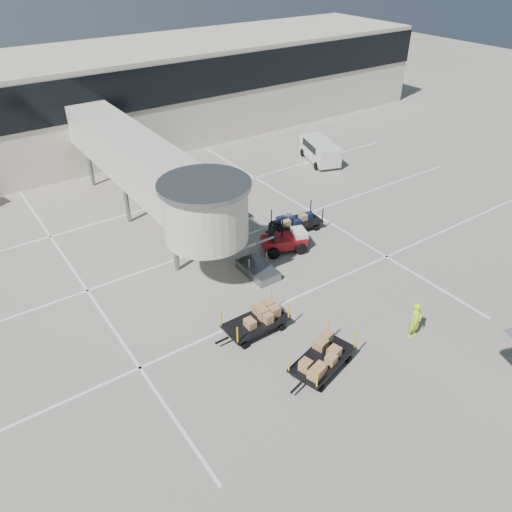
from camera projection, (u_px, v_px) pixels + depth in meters
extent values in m
plane|color=#A7A095|center=(335.00, 310.00, 25.85)|extent=(140.00, 140.00, 0.00)
cube|color=white|center=(310.00, 291.00, 27.22)|extent=(40.00, 0.15, 0.02)
cube|color=white|center=(240.00, 237.00, 32.03)|extent=(40.00, 0.15, 0.02)
cube|color=white|center=(188.00, 197.00, 36.84)|extent=(40.00, 0.15, 0.02)
cube|color=white|center=(303.00, 206.00, 35.59)|extent=(0.15, 30.00, 0.02)
cube|color=white|center=(81.00, 282.00, 27.94)|extent=(0.15, 30.00, 0.02)
cube|color=beige|center=(110.00, 99.00, 44.27)|extent=(64.00, 12.00, 8.00)
cube|color=black|center=(134.00, 91.00, 39.02)|extent=(64.00, 0.12, 3.20)
cube|color=beige|center=(135.00, 158.00, 31.89)|extent=(3.00, 18.00, 2.80)
cylinder|color=beige|center=(206.00, 213.00, 25.71)|extent=(4.40, 4.40, 3.00)
cylinder|color=slate|center=(204.00, 185.00, 24.83)|extent=(4.80, 4.80, 0.25)
cylinder|color=slate|center=(175.00, 249.00, 28.17)|extent=(0.28, 0.28, 2.90)
cylinder|color=slate|center=(206.00, 238.00, 29.12)|extent=(0.28, 0.28, 2.90)
cylinder|color=slate|center=(127.00, 202.00, 32.97)|extent=(0.28, 0.28, 2.90)
cylinder|color=slate|center=(155.00, 194.00, 33.93)|extent=(0.28, 0.28, 2.90)
cylinder|color=slate|center=(91.00, 168.00, 37.78)|extent=(0.28, 0.28, 2.90)
cylinder|color=slate|center=(116.00, 162.00, 38.74)|extent=(0.28, 0.28, 2.90)
cube|color=slate|center=(258.00, 270.00, 28.48)|extent=(1.40, 2.60, 0.50)
cube|color=slate|center=(252.00, 245.00, 28.16)|extent=(1.20, 2.60, 2.06)
cube|color=slate|center=(238.00, 216.00, 28.43)|extent=(1.40, 1.20, 0.12)
cube|color=maroon|center=(284.00, 242.00, 30.42)|extent=(2.89, 2.03, 0.66)
cube|color=silver|center=(299.00, 233.00, 30.41)|extent=(1.11, 1.38, 0.38)
cube|color=black|center=(272.00, 234.00, 29.88)|extent=(0.47, 1.08, 0.98)
cylinder|color=black|center=(274.00, 253.00, 29.78)|extent=(0.75, 0.48, 0.70)
cylinder|color=black|center=(267.00, 241.00, 30.92)|extent=(0.75, 0.48, 0.70)
cylinder|color=black|center=(301.00, 249.00, 30.19)|extent=(0.75, 0.48, 0.70)
cylinder|color=black|center=(293.00, 237.00, 31.33)|extent=(0.75, 0.48, 0.70)
cube|color=black|center=(297.00, 222.00, 32.51)|extent=(3.32, 1.96, 0.13)
cube|color=black|center=(297.00, 224.00, 32.61)|extent=(2.98, 1.69, 0.26)
cube|color=black|center=(271.00, 231.00, 31.85)|extent=(0.74, 0.18, 0.08)
cylinder|color=black|center=(287.00, 236.00, 31.78)|extent=(0.37, 0.19, 0.36)
cylinder|color=black|center=(277.00, 226.00, 32.83)|extent=(0.37, 0.19, 0.36)
cylinder|color=black|center=(316.00, 228.00, 32.63)|extent=(0.37, 0.19, 0.36)
cylinder|color=black|center=(305.00, 219.00, 33.68)|extent=(0.37, 0.19, 0.36)
cylinder|color=black|center=(282.00, 226.00, 31.14)|extent=(0.07, 0.07, 0.94)
cylinder|color=black|center=(271.00, 216.00, 32.19)|extent=(0.07, 0.07, 0.94)
cylinder|color=black|center=(323.00, 215.00, 32.31)|extent=(0.07, 0.07, 0.94)
cylinder|color=black|center=(311.00, 206.00, 33.36)|extent=(0.07, 0.07, 0.94)
cube|color=#111636|center=(295.00, 219.00, 32.36)|extent=(0.49, 0.45, 0.29)
cube|color=maroon|center=(279.00, 220.00, 32.20)|extent=(0.50, 0.42, 0.41)
cube|color=maroon|center=(286.00, 218.00, 32.28)|extent=(0.57, 0.34, 0.47)
cube|color=#444449|center=(295.00, 220.00, 32.15)|extent=(0.43, 0.41, 0.47)
cube|color=#111636|center=(295.00, 216.00, 32.56)|extent=(0.47, 0.40, 0.46)
cube|color=#444449|center=(281.00, 220.00, 32.25)|extent=(0.45, 0.47, 0.29)
cube|color=#9E8A56|center=(284.00, 217.00, 32.48)|extent=(0.41, 0.35, 0.44)
cube|color=#9E8A56|center=(283.00, 224.00, 31.84)|extent=(0.54, 0.37, 0.34)
cube|color=black|center=(323.00, 359.00, 22.10)|extent=(3.51, 2.39, 0.13)
cube|color=black|center=(322.00, 362.00, 22.21)|extent=(3.14, 2.07, 0.27)
cube|color=black|center=(296.00, 388.00, 20.92)|extent=(0.74, 0.28, 0.09)
cylinder|color=black|center=(321.00, 388.00, 21.22)|extent=(0.39, 0.24, 0.36)
cylinder|color=black|center=(294.00, 372.00, 21.99)|extent=(0.39, 0.24, 0.36)
cylinder|color=black|center=(349.00, 359.00, 22.66)|extent=(0.39, 0.24, 0.36)
cylinder|color=black|center=(322.00, 345.00, 23.43)|extent=(0.39, 0.24, 0.36)
cylinder|color=#DEBD0B|center=(317.00, 379.00, 20.47)|extent=(0.07, 0.07, 0.96)
cylinder|color=#DEBD0B|center=(289.00, 363.00, 21.24)|extent=(0.07, 0.07, 0.96)
cylinder|color=#DEBD0B|center=(356.00, 340.00, 22.44)|extent=(0.07, 0.07, 0.96)
cylinder|color=#DEBD0B|center=(329.00, 326.00, 23.21)|extent=(0.07, 0.07, 0.96)
cube|color=#AC7953|center=(324.00, 349.00, 22.20)|extent=(0.73, 0.55, 0.50)
cube|color=#AC7953|center=(306.00, 363.00, 21.57)|extent=(0.65, 0.60, 0.38)
cube|color=#AC7953|center=(307.00, 362.00, 21.56)|extent=(0.78, 0.73, 0.46)
cube|color=#AC7953|center=(304.00, 361.00, 21.59)|extent=(0.64, 0.62, 0.44)
cube|color=#AC7953|center=(318.00, 366.00, 21.40)|extent=(0.67, 0.63, 0.40)
cube|color=#AC7953|center=(335.00, 340.00, 22.70)|extent=(0.52, 0.48, 0.48)
cube|color=#AC7953|center=(322.00, 349.00, 22.12)|extent=(0.68, 0.62, 0.57)
cube|color=black|center=(255.00, 322.00, 24.20)|extent=(3.14, 1.59, 0.13)
cube|color=black|center=(255.00, 325.00, 24.30)|extent=(2.83, 1.36, 0.26)
cube|color=black|center=(222.00, 340.00, 23.35)|extent=(0.73, 0.09, 0.08)
cylinder|color=black|center=(245.00, 346.00, 23.40)|extent=(0.36, 0.15, 0.35)
cylinder|color=black|center=(229.00, 329.00, 24.36)|extent=(0.36, 0.15, 0.35)
cylinder|color=black|center=(282.00, 328.00, 24.47)|extent=(0.36, 0.15, 0.35)
cylinder|color=black|center=(265.00, 313.00, 25.42)|extent=(0.36, 0.15, 0.35)
cylinder|color=#DEBD0B|center=(237.00, 335.00, 22.73)|extent=(0.07, 0.07, 0.94)
cylinder|color=#DEBD0B|center=(221.00, 319.00, 23.69)|extent=(0.07, 0.07, 0.94)
cylinder|color=#DEBD0B|center=(289.00, 311.00, 24.19)|extent=(0.07, 0.07, 0.94)
cylinder|color=#DEBD0B|center=(271.00, 296.00, 25.15)|extent=(0.07, 0.07, 0.94)
cube|color=#AC7953|center=(257.00, 312.00, 24.37)|extent=(0.43, 0.39, 0.48)
cube|color=#AC7953|center=(271.00, 309.00, 24.52)|extent=(0.50, 0.50, 0.53)
cube|color=#AC7953|center=(246.00, 317.00, 24.15)|extent=(0.65, 0.57, 0.37)
cube|color=#AC7953|center=(241.00, 327.00, 23.50)|extent=(0.65, 0.43, 0.43)
cube|color=#AC7953|center=(233.00, 322.00, 23.79)|extent=(0.51, 0.56, 0.42)
cube|color=#AC7953|center=(247.00, 313.00, 24.30)|extent=(0.47, 0.49, 0.54)
cube|color=#AC7953|center=(258.00, 309.00, 24.54)|extent=(0.43, 0.46, 0.51)
cube|color=#AC7953|center=(253.00, 315.00, 24.15)|extent=(0.57, 0.49, 0.50)
imported|color=#C9FE1A|center=(416.00, 320.00, 23.72)|extent=(0.74, 0.52, 1.94)
cube|color=silver|center=(320.00, 150.00, 41.95)|extent=(3.21, 4.98, 1.49)
cube|color=silver|center=(310.00, 145.00, 43.77)|extent=(1.86, 1.05, 0.87)
cube|color=black|center=(319.00, 145.00, 41.90)|extent=(2.70, 3.33, 0.60)
cylinder|color=black|center=(316.00, 166.00, 40.87)|extent=(0.42, 0.69, 0.66)
cylinder|color=black|center=(337.00, 163.00, 41.32)|extent=(0.42, 0.69, 0.66)
cylinder|color=black|center=(303.00, 153.00, 43.34)|extent=(0.42, 0.69, 0.66)
cylinder|color=black|center=(322.00, 150.00, 43.78)|extent=(0.42, 0.69, 0.66)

